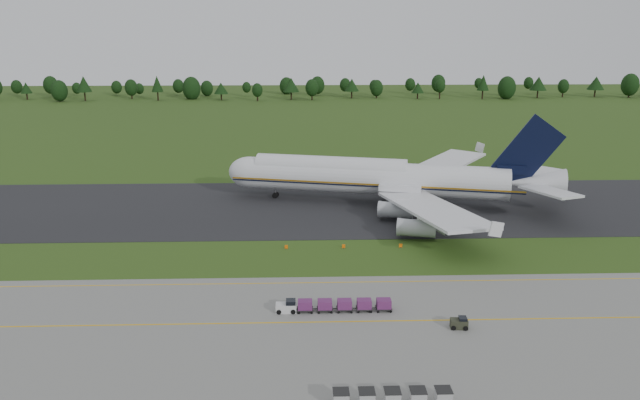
{
  "coord_description": "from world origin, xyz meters",
  "views": [
    {
      "loc": [
        -1.3,
        -90.12,
        34.13
      ],
      "look_at": [
        1.75,
        2.0,
        8.62
      ],
      "focal_mm": 35.0,
      "sensor_mm": 36.0,
      "label": 1
    }
  ],
  "objects_px": {
    "baggage_train": "(332,305)",
    "utility_cart": "(459,324)",
    "uld_row": "(392,397)",
    "aircraft": "(381,178)",
    "edge_markers": "(344,246)"
  },
  "relations": [
    {
      "from": "aircraft",
      "to": "utility_cart",
      "type": "bearing_deg",
      "value": -87.45
    },
    {
      "from": "utility_cart",
      "to": "uld_row",
      "type": "relative_size",
      "value": 0.19
    },
    {
      "from": "aircraft",
      "to": "utility_cart",
      "type": "relative_size",
      "value": 32.15
    },
    {
      "from": "utility_cart",
      "to": "edge_markers",
      "type": "relative_size",
      "value": 0.11
    },
    {
      "from": "baggage_train",
      "to": "utility_cart",
      "type": "distance_m",
      "value": 15.49
    },
    {
      "from": "utility_cart",
      "to": "edge_markers",
      "type": "bearing_deg",
      "value": 112.38
    },
    {
      "from": "baggage_train",
      "to": "uld_row",
      "type": "distance_m",
      "value": 20.67
    },
    {
      "from": "baggage_train",
      "to": "edge_markers",
      "type": "relative_size",
      "value": 0.76
    },
    {
      "from": "utility_cart",
      "to": "baggage_train",
      "type": "bearing_deg",
      "value": 161.03
    },
    {
      "from": "uld_row",
      "to": "baggage_train",
      "type": "bearing_deg",
      "value": 102.76
    },
    {
      "from": "uld_row",
      "to": "aircraft",
      "type": "bearing_deg",
      "value": 83.68
    },
    {
      "from": "uld_row",
      "to": "utility_cart",
      "type": "bearing_deg",
      "value": 56.32
    },
    {
      "from": "baggage_train",
      "to": "uld_row",
      "type": "bearing_deg",
      "value": -77.24
    },
    {
      "from": "aircraft",
      "to": "baggage_train",
      "type": "bearing_deg",
      "value": -104.0
    },
    {
      "from": "utility_cart",
      "to": "uld_row",
      "type": "height_order",
      "value": "uld_row"
    }
  ]
}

